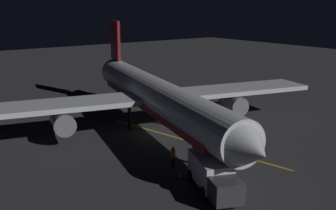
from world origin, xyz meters
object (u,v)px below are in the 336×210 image
object	(u,v)px
airliner	(154,96)
catering_truck	(194,109)
baggage_truck	(213,176)
ground_crew_worker	(173,156)
traffic_cone_near_left	(231,125)
traffic_cone_near_right	(181,175)

from	to	relation	value
airliner	catering_truck	bearing A→B (deg)	-169.91
baggage_truck	ground_crew_worker	distance (m)	5.52
airliner	baggage_truck	world-z (taller)	airliner
ground_crew_worker	baggage_truck	bearing A→B (deg)	84.25
catering_truck	traffic_cone_near_left	size ratio (longest dim) A/B	11.01
catering_truck	traffic_cone_near_left	bearing A→B (deg)	105.71
airliner	traffic_cone_near_right	size ratio (longest dim) A/B	69.74
traffic_cone_near_left	traffic_cone_near_right	bearing A→B (deg)	29.90
baggage_truck	catering_truck	distance (m)	18.91
traffic_cone_near_right	baggage_truck	bearing A→B (deg)	96.99
airliner	traffic_cone_near_left	bearing A→B (deg)	155.93
airliner	traffic_cone_near_right	xyz separation A→B (m)	(5.05, 10.88, -3.68)
catering_truck	traffic_cone_near_left	xyz separation A→B (m)	(-1.31, 4.65, -0.99)
baggage_truck	traffic_cone_near_left	bearing A→B (deg)	-139.55
ground_crew_worker	traffic_cone_near_right	size ratio (longest dim) A/B	3.16
baggage_truck	traffic_cone_near_right	distance (m)	3.40
catering_truck	airliner	bearing A→B (deg)	10.09
catering_truck	ground_crew_worker	size ratio (longest dim) A/B	3.48
baggage_truck	ground_crew_worker	world-z (taller)	baggage_truck
baggage_truck	catering_truck	world-z (taller)	catering_truck
airliner	traffic_cone_near_right	world-z (taller)	airliner
traffic_cone_near_left	ground_crew_worker	bearing A→B (deg)	23.36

